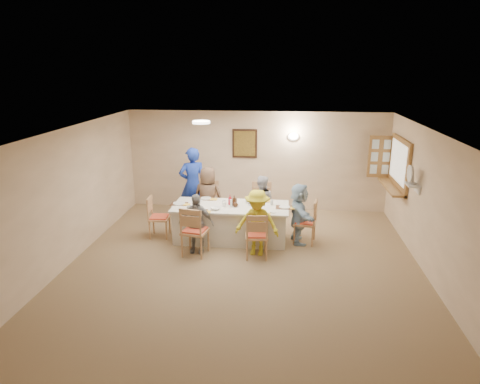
# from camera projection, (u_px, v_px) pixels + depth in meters

# --- Properties ---
(ground) EXTENTS (7.00, 7.00, 0.00)m
(ground) POSITION_uv_depth(u_px,v_px,m) (243.00, 269.00, 7.81)
(ground) COLOR #7B674A
(room_walls) EXTENTS (7.00, 7.00, 7.00)m
(room_walls) POSITION_uv_depth(u_px,v_px,m) (243.00, 190.00, 7.38)
(room_walls) COLOR tan
(room_walls) RESTS_ON ground
(wall_picture) EXTENTS (0.62, 0.05, 0.72)m
(wall_picture) POSITION_uv_depth(u_px,v_px,m) (245.00, 144.00, 10.66)
(wall_picture) COLOR black
(wall_picture) RESTS_ON room_walls
(wall_sconce) EXTENTS (0.26, 0.09, 0.18)m
(wall_sconce) POSITION_uv_depth(u_px,v_px,m) (293.00, 136.00, 10.46)
(wall_sconce) COLOR white
(wall_sconce) RESTS_ON room_walls
(ceiling_light) EXTENTS (0.36, 0.36, 0.05)m
(ceiling_light) POSITION_uv_depth(u_px,v_px,m) (201.00, 122.00, 8.64)
(ceiling_light) COLOR white
(ceiling_light) RESTS_ON room_walls
(serving_hatch) EXTENTS (0.06, 1.50, 1.15)m
(serving_hatch) POSITION_uv_depth(u_px,v_px,m) (400.00, 164.00, 9.35)
(serving_hatch) COLOR olive
(serving_hatch) RESTS_ON room_walls
(hatch_sill) EXTENTS (0.30, 1.50, 0.05)m
(hatch_sill) POSITION_uv_depth(u_px,v_px,m) (391.00, 187.00, 9.51)
(hatch_sill) COLOR olive
(hatch_sill) RESTS_ON room_walls
(shutter_door) EXTENTS (0.55, 0.04, 1.00)m
(shutter_door) POSITION_uv_depth(u_px,v_px,m) (380.00, 157.00, 10.10)
(shutter_door) COLOR olive
(shutter_door) RESTS_ON room_walls
(fan_shelf) EXTENTS (0.22, 0.36, 0.03)m
(fan_shelf) POSITION_uv_depth(u_px,v_px,m) (413.00, 185.00, 8.10)
(fan_shelf) COLOR white
(fan_shelf) RESTS_ON room_walls
(desk_fan) EXTENTS (0.30, 0.30, 0.28)m
(desk_fan) POSITION_uv_depth(u_px,v_px,m) (412.00, 177.00, 8.06)
(desk_fan) COLOR #A5A5A8
(desk_fan) RESTS_ON fan_shelf
(dining_table) EXTENTS (2.41, 1.02, 0.76)m
(dining_table) POSITION_uv_depth(u_px,v_px,m) (231.00, 223.00, 9.03)
(dining_table) COLOR silver
(dining_table) RESTS_ON ground
(chair_back_left) EXTENTS (0.55, 0.55, 1.02)m
(chair_back_left) POSITION_uv_depth(u_px,v_px,m) (209.00, 204.00, 9.82)
(chair_back_left) COLOR tan
(chair_back_left) RESTS_ON ground
(chair_back_right) EXTENTS (0.52, 0.52, 1.03)m
(chair_back_right) POSITION_uv_depth(u_px,v_px,m) (261.00, 206.00, 9.70)
(chair_back_right) COLOR tan
(chair_back_right) RESTS_ON ground
(chair_front_left) EXTENTS (0.56, 0.56, 1.01)m
(chair_front_left) POSITION_uv_depth(u_px,v_px,m) (195.00, 230.00, 8.30)
(chair_front_left) COLOR tan
(chair_front_left) RESTS_ON ground
(chair_front_right) EXTENTS (0.48, 0.48, 0.92)m
(chair_front_right) POSITION_uv_depth(u_px,v_px,m) (257.00, 235.00, 8.19)
(chair_front_right) COLOR tan
(chair_front_right) RESTS_ON ground
(chair_left_end) EXTENTS (0.46, 0.46, 0.90)m
(chair_left_end) POSITION_uv_depth(u_px,v_px,m) (159.00, 217.00, 9.17)
(chair_left_end) COLOR tan
(chair_left_end) RESTS_ON ground
(chair_right_end) EXTENTS (0.52, 0.52, 0.94)m
(chair_right_end) POSITION_uv_depth(u_px,v_px,m) (305.00, 221.00, 8.85)
(chair_right_end) COLOR tan
(chair_right_end) RESTS_ON ground
(diner_back_left) EXTENTS (0.79, 0.60, 1.41)m
(diner_back_left) POSITION_uv_depth(u_px,v_px,m) (208.00, 198.00, 9.65)
(diner_back_left) COLOR brown
(diner_back_left) RESTS_ON ground
(diner_back_right) EXTENTS (0.70, 0.59, 1.25)m
(diner_back_right) POSITION_uv_depth(u_px,v_px,m) (261.00, 203.00, 9.55)
(diner_back_right) COLOR #BBB9C7
(diner_back_right) RESTS_ON ground
(diner_front_left) EXTENTS (0.73, 0.35, 1.20)m
(diner_front_left) POSITION_uv_depth(u_px,v_px,m) (196.00, 223.00, 8.38)
(diner_front_left) COLOR gray
(diner_front_left) RESTS_ON ground
(diner_front_right) EXTENTS (0.97, 0.69, 1.32)m
(diner_front_right) POSITION_uv_depth(u_px,v_px,m) (257.00, 223.00, 8.25)
(diner_front_right) COLOR gold
(diner_front_right) RESTS_ON ground
(diner_right_end) EXTENTS (1.33, 0.82, 1.28)m
(diner_right_end) POSITION_uv_depth(u_px,v_px,m) (299.00, 213.00, 8.82)
(diner_right_end) COLOR #ABCAE4
(diner_right_end) RESTS_ON ground
(caregiver) EXTENTS (0.94, 0.87, 1.76)m
(caregiver) POSITION_uv_depth(u_px,v_px,m) (193.00, 184.00, 10.09)
(caregiver) COLOR #1C37AB
(caregiver) RESTS_ON ground
(placemat_fl) EXTENTS (0.36, 0.27, 0.01)m
(placemat_fl) POSITION_uv_depth(u_px,v_px,m) (198.00, 211.00, 8.58)
(placemat_fl) COLOR #472B19
(placemat_fl) RESTS_ON dining_table
(plate_fl) EXTENTS (0.24, 0.24, 0.01)m
(plate_fl) POSITION_uv_depth(u_px,v_px,m) (198.00, 211.00, 8.58)
(plate_fl) COLOR white
(plate_fl) RESTS_ON dining_table
(napkin_fl) EXTENTS (0.15, 0.15, 0.01)m
(napkin_fl) POSITION_uv_depth(u_px,v_px,m) (207.00, 212.00, 8.52)
(napkin_fl) COLOR yellow
(napkin_fl) RESTS_ON dining_table
(placemat_fr) EXTENTS (0.34, 0.25, 0.01)m
(placemat_fr) POSITION_uv_depth(u_px,v_px,m) (258.00, 213.00, 8.46)
(placemat_fr) COLOR #472B19
(placemat_fr) RESTS_ON dining_table
(plate_fr) EXTENTS (0.26, 0.26, 0.02)m
(plate_fr) POSITION_uv_depth(u_px,v_px,m) (258.00, 213.00, 8.46)
(plate_fr) COLOR white
(plate_fr) RESTS_ON dining_table
(napkin_fr) EXTENTS (0.14, 0.14, 0.01)m
(napkin_fr) POSITION_uv_depth(u_px,v_px,m) (267.00, 214.00, 8.40)
(napkin_fr) COLOR yellow
(napkin_fr) RESTS_ON dining_table
(placemat_bl) EXTENTS (0.34, 0.25, 0.01)m
(placemat_bl) POSITION_uv_depth(u_px,v_px,m) (206.00, 199.00, 9.38)
(placemat_bl) COLOR #472B19
(placemat_bl) RESTS_ON dining_table
(plate_bl) EXTENTS (0.23, 0.23, 0.01)m
(plate_bl) POSITION_uv_depth(u_px,v_px,m) (206.00, 198.00, 9.38)
(plate_bl) COLOR white
(plate_bl) RESTS_ON dining_table
(napkin_bl) EXTENTS (0.14, 0.14, 0.01)m
(napkin_bl) POSITION_uv_depth(u_px,v_px,m) (214.00, 199.00, 9.32)
(napkin_bl) COLOR yellow
(napkin_bl) RESTS_ON dining_table
(placemat_br) EXTENTS (0.33, 0.25, 0.01)m
(placemat_br) POSITION_uv_depth(u_px,v_px,m) (261.00, 200.00, 9.26)
(placemat_br) COLOR #472B19
(placemat_br) RESTS_ON dining_table
(plate_br) EXTENTS (0.26, 0.26, 0.02)m
(plate_br) POSITION_uv_depth(u_px,v_px,m) (261.00, 200.00, 9.26)
(plate_br) COLOR white
(plate_br) RESTS_ON dining_table
(napkin_br) EXTENTS (0.15, 0.15, 0.01)m
(napkin_br) POSITION_uv_depth(u_px,v_px,m) (269.00, 201.00, 9.20)
(napkin_br) COLOR yellow
(napkin_br) RESTS_ON dining_table
(placemat_le) EXTENTS (0.35, 0.26, 0.01)m
(placemat_le) POSITION_uv_depth(u_px,v_px,m) (179.00, 204.00, 9.03)
(placemat_le) COLOR #472B19
(placemat_le) RESTS_ON dining_table
(plate_le) EXTENTS (0.26, 0.26, 0.02)m
(plate_le) POSITION_uv_depth(u_px,v_px,m) (179.00, 203.00, 9.03)
(plate_le) COLOR white
(plate_le) RESTS_ON dining_table
(napkin_le) EXTENTS (0.13, 0.13, 0.01)m
(napkin_le) POSITION_uv_depth(u_px,v_px,m) (187.00, 205.00, 8.97)
(napkin_le) COLOR yellow
(napkin_le) RESTS_ON dining_table
(placemat_re) EXTENTS (0.36, 0.27, 0.01)m
(placemat_re) POSITION_uv_depth(u_px,v_px,m) (285.00, 207.00, 8.81)
(placemat_re) COLOR #472B19
(placemat_re) RESTS_ON dining_table
(plate_re) EXTENTS (0.23, 0.23, 0.01)m
(plate_re) POSITION_uv_depth(u_px,v_px,m) (285.00, 207.00, 8.81)
(plate_re) COLOR white
(plate_re) RESTS_ON dining_table
(napkin_re) EXTENTS (0.13, 0.13, 0.01)m
(napkin_re) POSITION_uv_depth(u_px,v_px,m) (293.00, 208.00, 8.74)
(napkin_re) COLOR yellow
(napkin_re) RESTS_ON dining_table
(teacup_a) EXTENTS (0.15, 0.15, 0.09)m
(teacup_a) POSITION_uv_depth(u_px,v_px,m) (189.00, 208.00, 8.66)
(teacup_a) COLOR white
(teacup_a) RESTS_ON dining_table
(teacup_b) EXTENTS (0.12, 0.12, 0.08)m
(teacup_b) POSITION_uv_depth(u_px,v_px,m) (252.00, 198.00, 9.33)
(teacup_b) COLOR white
(teacup_b) RESTS_ON dining_table
(bowl_a) EXTENTS (0.31, 0.31, 0.05)m
(bowl_a) POSITION_uv_depth(u_px,v_px,m) (216.00, 208.00, 8.68)
(bowl_a) COLOR white
(bowl_a) RESTS_ON dining_table
(bowl_b) EXTENTS (0.21, 0.21, 0.06)m
(bowl_b) POSITION_uv_depth(u_px,v_px,m) (249.00, 201.00, 9.11)
(bowl_b) COLOR white
(bowl_b) RESTS_ON dining_table
(condiment_ketchup) EXTENTS (0.13, 0.13, 0.22)m
(condiment_ketchup) POSITION_uv_depth(u_px,v_px,m) (230.00, 200.00, 8.95)
(condiment_ketchup) COLOR red
(condiment_ketchup) RESTS_ON dining_table
(condiment_brown) EXTENTS (0.13, 0.13, 0.21)m
(condiment_brown) POSITION_uv_depth(u_px,v_px,m) (234.00, 200.00, 8.92)
(condiment_brown) COLOR #3D2110
(condiment_brown) RESTS_ON dining_table
(condiment_malt) EXTENTS (0.18, 0.18, 0.14)m
(condiment_malt) POSITION_uv_depth(u_px,v_px,m) (235.00, 204.00, 8.84)
(condiment_malt) COLOR #3D2110
(condiment_malt) RESTS_ON dining_table
(drinking_glass) EXTENTS (0.07, 0.07, 0.10)m
(drinking_glass) POSITION_uv_depth(u_px,v_px,m) (224.00, 202.00, 8.97)
(drinking_glass) COLOR silver
(drinking_glass) RESTS_ON dining_table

